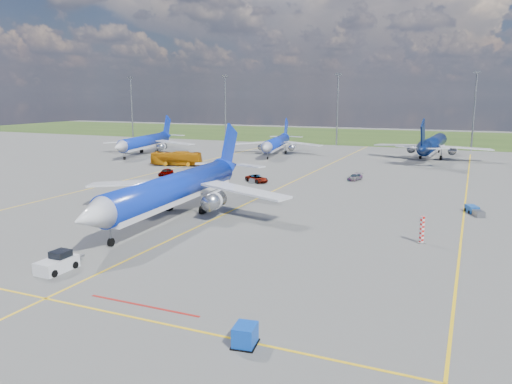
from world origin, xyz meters
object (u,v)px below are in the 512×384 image
at_px(uld_container, 245,335).
at_px(baggage_tug_c, 254,179).
at_px(warning_post, 422,230).
at_px(pushback_tug, 58,263).
at_px(bg_jet_nnw, 276,154).
at_px(bg_jet_n, 432,158).
at_px(service_car_b, 257,179).
at_px(service_car_c, 355,177).
at_px(apron_bus, 176,159).
at_px(main_airliner, 176,217).
at_px(service_car_a, 166,172).
at_px(baggage_tug_w, 474,211).
at_px(bg_jet_nw, 146,154).

relative_size(uld_container, baggage_tug_c, 0.37).
bearing_deg(warning_post, pushback_tug, -142.87).
bearing_deg(warning_post, bg_jet_nnw, 122.19).
xyz_separation_m(bg_jet_n, uld_container, (-3.21, -107.85, 0.69)).
bearing_deg(service_car_b, baggage_tug_c, 81.19).
xyz_separation_m(bg_jet_n, service_car_c, (-10.73, -41.63, 0.61)).
relative_size(pushback_tug, apron_bus, 0.46).
relative_size(bg_jet_n, main_airliner, 0.94).
height_order(uld_container, apron_bus, apron_bus).
xyz_separation_m(bg_jet_n, service_car_a, (-46.89, -51.31, 0.72)).
relative_size(warning_post, uld_container, 1.75).
height_order(bg_jet_nnw, baggage_tug_w, bg_jet_nnw).
bearing_deg(main_airliner, service_car_b, 87.95).
relative_size(bg_jet_nw, bg_jet_n, 0.93).
bearing_deg(service_car_c, bg_jet_n, 88.74).
bearing_deg(warning_post, apron_bus, 144.42).
bearing_deg(uld_container, pushback_tug, 157.13).
bearing_deg(baggage_tug_c, bg_jet_n, 49.66).
bearing_deg(bg_jet_nnw, pushback_tug, -91.15).
xyz_separation_m(pushback_tug, baggage_tug_c, (-2.74, 51.49, -0.26)).
relative_size(pushback_tug, service_car_c, 1.27).
bearing_deg(baggage_tug_w, pushback_tug, -152.92).
bearing_deg(bg_jet_n, bg_jet_nw, 20.52).
distance_m(main_airliner, baggage_tug_w, 40.58).
relative_size(main_airliner, pushback_tug, 7.92).
bearing_deg(main_airliner, uld_container, -53.85).
height_order(bg_jet_nnw, apron_bus, bg_jet_nnw).
relative_size(warning_post, main_airliner, 0.07).
xyz_separation_m(bg_jet_n, baggage_tug_w, (10.27, -62.32, 0.46)).
relative_size(main_airliner, service_car_b, 8.68).
xyz_separation_m(warning_post, pushback_tug, (-29.96, -22.68, -0.77)).
distance_m(bg_jet_nnw, service_car_b, 44.47).
relative_size(bg_jet_n, baggage_tug_c, 8.56).
xyz_separation_m(bg_jet_n, baggage_tug_c, (-27.69, -50.60, 0.48)).
bearing_deg(baggage_tug_c, service_car_b, -48.70).
bearing_deg(bg_jet_n, pushback_tug, 79.75).
relative_size(bg_jet_nnw, bg_jet_n, 0.86).
height_order(apron_bus, service_car_c, apron_bus).
relative_size(bg_jet_nnw, baggage_tug_c, 7.32).
distance_m(warning_post, bg_jet_nnw, 83.81).
bearing_deg(service_car_c, bg_jet_nw, 175.90).
distance_m(bg_jet_nnw, main_airliner, 72.67).
height_order(apron_bus, service_car_b, apron_bus).
height_order(warning_post, bg_jet_n, bg_jet_n).
bearing_deg(baggage_tug_c, apron_bus, 141.81).
relative_size(service_car_b, baggage_tug_w, 1.09).
height_order(apron_bus, baggage_tug_w, apron_bus).
height_order(warning_post, service_car_c, warning_post).
height_order(warning_post, bg_jet_nnw, bg_jet_nnw).
bearing_deg(bg_jet_n, warning_post, 97.09).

